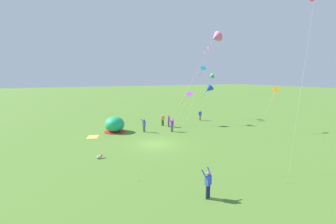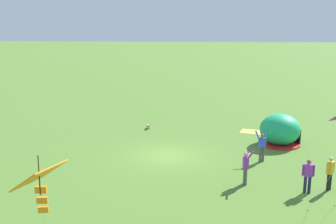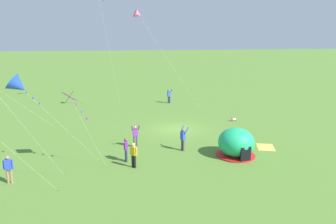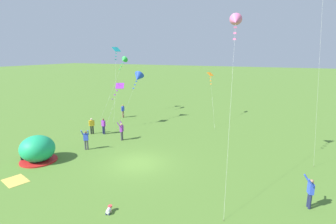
{
  "view_description": "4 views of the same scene",
  "coord_description": "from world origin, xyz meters",
  "views": [
    {
      "loc": [
        22.38,
        -8.91,
        7.43
      ],
      "look_at": [
        1.49,
        0.85,
        3.76
      ],
      "focal_mm": 24.0,
      "sensor_mm": 36.0,
      "label": 1
    },
    {
      "loc": [
        -1.73,
        23.2,
        8.1
      ],
      "look_at": [
        -0.07,
        0.05,
        2.81
      ],
      "focal_mm": 42.0,
      "sensor_mm": 36.0,
      "label": 2
    },
    {
      "loc": [
        -28.85,
        5.68,
        8.7
      ],
      "look_at": [
        -1.94,
        1.17,
        2.16
      ],
      "focal_mm": 35.0,
      "sensor_mm": 36.0,
      "label": 3
    },
    {
      "loc": [
        10.06,
        -16.43,
        8.48
      ],
      "look_at": [
        1.72,
        1.91,
        3.89
      ],
      "focal_mm": 28.0,
      "sensor_mm": 36.0,
      "label": 4
    }
  ],
  "objects": [
    {
      "name": "person_center_field",
      "position": [
        -7.19,
        5.02,
        0.96
      ],
      "size": [
        0.59,
        0.29,
        1.72
      ],
      "color": "#1E2347",
      "rests_on": "ground"
    },
    {
      "name": "kite_pink",
      "position": [
        6.43,
        2.92,
        10.61
      ],
      "size": [
        1.84,
        7.89,
        11.17
      ],
      "color": "silver",
      "rests_on": "ground"
    },
    {
      "name": "kite_green",
      "position": [
        -11.27,
        15.35,
        7.4
      ],
      "size": [
        0.96,
        6.83,
        7.96
      ],
      "color": "silver",
      "rests_on": "ground"
    },
    {
      "name": "person_near_tent",
      "position": [
        -8.37,
        4.56,
        0.96
      ],
      "size": [
        0.44,
        0.45,
        1.72
      ],
      "color": "black",
      "rests_on": "ground"
    },
    {
      "name": "kite_teal",
      "position": [
        -11.13,
        13.44,
        8.63
      ],
      "size": [
        2.93,
        5.2,
        9.29
      ],
      "color": "silver",
      "rests_on": "ground"
    },
    {
      "name": "popup_tent",
      "position": [
        -7.47,
        -2.91,
        1.0
      ],
      "size": [
        2.81,
        2.81,
        2.1
      ],
      "color": "#1EAD6B",
      "rests_on": "ground"
    },
    {
      "name": "person_far_back",
      "position": [
        -5.7,
        0.65,
        1.0
      ],
      "size": [
        0.72,
        0.64,
        1.89
      ],
      "color": "#4C4C51",
      "rests_on": "ground"
    },
    {
      "name": "kite_orange",
      "position": [
        0.88,
        17.16,
        5.41
      ],
      "size": [
        2.79,
        6.27,
        5.99
      ],
      "color": "silver",
      "rests_on": "ground"
    },
    {
      "name": "kite_purple",
      "position": [
        -7.4,
        8.38,
        4.56
      ],
      "size": [
        1.33,
        2.75,
        5.14
      ],
      "color": "silver",
      "rests_on": "ground"
    },
    {
      "name": "person_with_toddler",
      "position": [
        11.79,
        -1.27,
        1.0
      ],
      "size": [
        0.59,
        0.7,
        1.89
      ],
      "color": "#1E2347",
      "rests_on": "ground"
    },
    {
      "name": "kite_blue",
      "position": [
        -6.81,
        11.71,
        5.46
      ],
      "size": [
        1.23,
        5.63,
        6.25
      ],
      "color": "silver",
      "rests_on": "ground"
    },
    {
      "name": "person_flying_kite",
      "position": [
        -4.32,
        4.16,
        1.0
      ],
      "size": [
        0.5,
        0.68,
        1.89
      ],
      "color": "#4C4C51",
      "rests_on": "ground"
    },
    {
      "name": "person_strolling",
      "position": [
        -9.48,
        12.02,
        0.96
      ],
      "size": [
        0.25,
        0.59,
        1.72
      ],
      "color": "#8C7251",
      "rests_on": "ground"
    },
    {
      "name": "picnic_blanket",
      "position": [
        -6.07,
        -5.93,
        0.01
      ],
      "size": [
        2.01,
        1.75,
        0.01
      ],
      "primitive_type": "cube",
      "rotation": [
        0.0,
        0.0,
        -0.31
      ],
      "color": "gold",
      "rests_on": "ground"
    },
    {
      "name": "toddler_crawling",
      "position": [
        1.92,
        -6.26,
        0.18
      ],
      "size": [
        0.35,
        0.55,
        0.32
      ],
      "color": "white",
      "rests_on": "ground"
    },
    {
      "name": "ground_plane",
      "position": [
        0.0,
        0.0,
        0.0
      ],
      "size": [
        300.0,
        300.0,
        0.0
      ],
      "primitive_type": "plane",
      "color": "#517A2D"
    }
  ]
}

